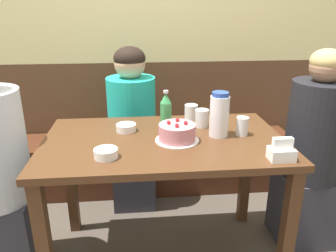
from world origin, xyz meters
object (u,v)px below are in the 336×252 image
Objects in this scene: glass_water_tall at (202,118)px; glass_tumbler_short at (191,112)px; bench_seat at (156,162)px; birthday_cake at (177,133)px; water_pitcher at (219,115)px; bowl_soup_white at (106,153)px; napkin_holder at (282,152)px; glass_shot_small at (242,126)px; person_pale_blue_shirt at (132,132)px; soju_bottle at (166,110)px; person_teal_shirt at (311,158)px; bowl_rice_small at (126,128)px.

glass_tumbler_short is at bearing 106.92° from glass_water_tall.
bench_seat is 1.05m from birthday_cake.
water_pitcher is 2.17× the size of bowl_soup_white.
bench_seat is at bearing 113.79° from napkin_holder.
glass_tumbler_short is at bearing 129.42° from glass_shot_small.
glass_tumbler_short is at bearing 46.65° from person_pale_blue_shirt.
glass_water_tall is (0.23, -0.67, 0.60)m from bench_seat.
person_pale_blue_shirt is at bearing 125.88° from napkin_holder.
water_pitcher is 2.40× the size of glass_shot_small.
glass_tumbler_short is at bearing 117.82° from napkin_holder.
soju_bottle is at bearing 49.99° from bowl_soup_white.
bench_seat is at bearing 109.52° from water_pitcher.
water_pitcher reaches higher than glass_tumbler_short.
water_pitcher reaches higher than bench_seat.
person_teal_shirt is at bearing 7.78° from water_pitcher.
glass_shot_small is (0.61, -0.12, 0.03)m from bowl_rice_small.
birthday_cake is at bearing -32.12° from bowl_rice_small.
glass_water_tall is 0.14m from glass_tumbler_short.
glass_water_tall is 0.08× the size of person_teal_shirt.
glass_tumbler_short is 0.36m from glass_shot_small.
soju_bottle reaches higher than glass_tumbler_short.
glass_water_tall is at bearing -1.27° from soju_bottle.
napkin_holder is (0.47, -0.46, -0.06)m from soju_bottle.
napkin_holder is at bearing -31.04° from birthday_cake.
birthday_cake reaches higher than bench_seat.
napkin_holder is (0.21, -0.31, -0.08)m from water_pitcher.
bowl_rice_small is at bearing -171.07° from soju_bottle.
glass_tumbler_short is (0.19, -0.54, 0.59)m from bench_seat.
bowl_rice_small is at bearing -2.67° from person_pale_blue_shirt.
person_teal_shirt reaches higher than bench_seat.
water_pitcher is 0.30m from soju_bottle.
bowl_rice_small is at bearing 169.35° from glass_shot_small.
glass_water_tall is at bearing 113.29° from water_pitcher.
person_teal_shirt reaches higher than bowl_rice_small.
glass_tumbler_short is 0.76m from person_teal_shirt.
bowl_soup_white is 0.86m from person_pale_blue_shirt.
glass_water_tall is at bearing 35.21° from bowl_soup_white.
bowl_soup_white is at bearing -159.27° from water_pitcher.
person_pale_blue_shirt reaches higher than napkin_holder.
glass_shot_small is (0.23, -0.28, 0.00)m from glass_tumbler_short.
napkin_holder is 1.02× the size of bowl_rice_small.
person_teal_shirt is 1.03× the size of person_pale_blue_shirt.
person_teal_shirt reaches higher than birthday_cake.
water_pitcher reaches higher than bowl_rice_small.
birthday_cake is 0.19× the size of person_pale_blue_shirt.
birthday_cake is 0.24m from water_pitcher.
bowl_rice_small is 0.43m from glass_water_tall.
glass_water_tall is at bearing 40.35° from person_pale_blue_shirt.
birthday_cake is 2.02× the size of napkin_holder.
napkin_holder is 1.09× the size of glass_water_tall.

